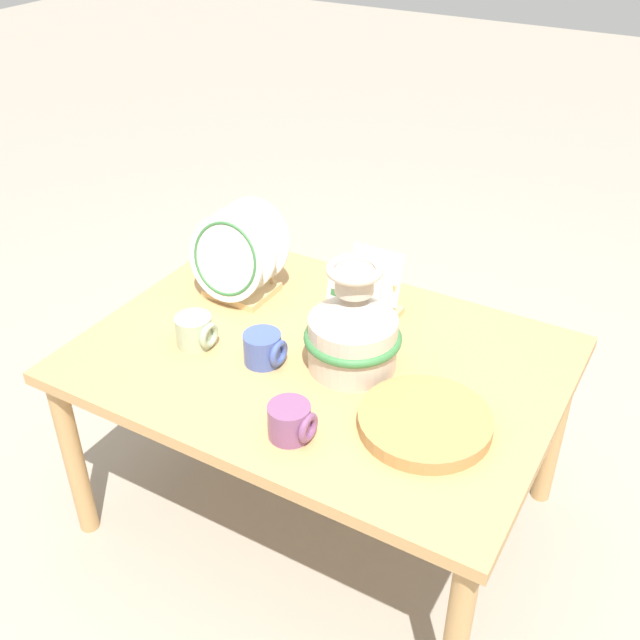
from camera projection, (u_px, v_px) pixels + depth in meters
ground_plane at (320, 510)px, 2.31m from camera, size 14.00×14.00×0.00m
display_table at (320, 373)px, 2.02m from camera, size 1.24×0.90×0.59m
ceramic_vase at (353, 327)px, 1.87m from camera, size 0.25×0.25×0.30m
dish_rack_round_plates at (238, 262)px, 2.17m from camera, size 0.25×0.21×0.27m
dish_rack_square_plates at (364, 301)px, 2.10m from camera, size 0.18×0.19×0.18m
wicker_charger_stack at (425, 422)px, 1.73m from camera, size 0.31×0.31×0.04m
mug_plum_glaze at (291, 422)px, 1.69m from camera, size 0.11×0.10×0.08m
mug_cobalt_glaze at (264, 349)px, 1.93m from camera, size 0.11×0.10×0.08m
mug_sage_glaze at (196, 331)px, 2.00m from camera, size 0.11×0.10×0.08m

